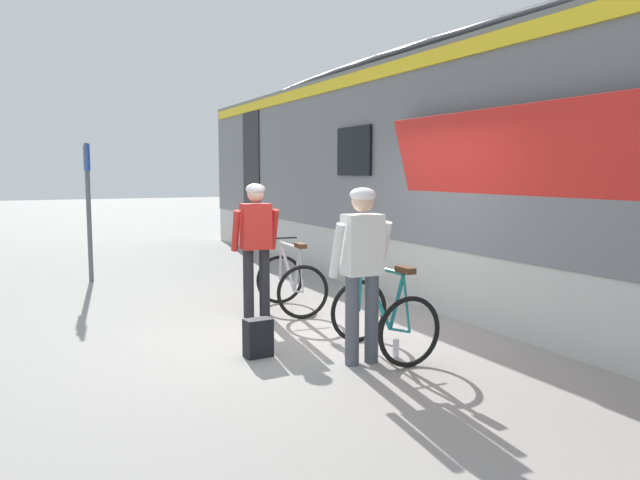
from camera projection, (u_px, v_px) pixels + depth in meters
name	position (u px, v px, depth m)	size (l,w,h in m)	color
ground_plane	(331.00, 334.00, 7.45)	(80.00, 80.00, 0.00)	gray
train_car	(474.00, 168.00, 9.96)	(3.26, 17.89, 3.88)	slate
cyclist_near_in_red	(256.00, 238.00, 8.24)	(0.62, 0.33, 1.76)	#232328
cyclist_far_in_white	(362.00, 259.00, 6.19)	(0.61, 0.31, 1.76)	#4C515B
bicycle_near_silver	(291.00, 282.00, 8.63)	(0.80, 1.13, 0.99)	black
bicycle_far_teal	(383.00, 316.00, 6.59)	(0.72, 1.08, 0.99)	black
backpack_on_platform	(258.00, 338.00, 6.51)	(0.28, 0.18, 0.40)	black
water_bottle_near_the_bikes	(396.00, 348.00, 6.49)	(0.07, 0.07, 0.19)	silver
platform_sign_post	(88.00, 189.00, 10.81)	(0.08, 0.70, 2.40)	#595B60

